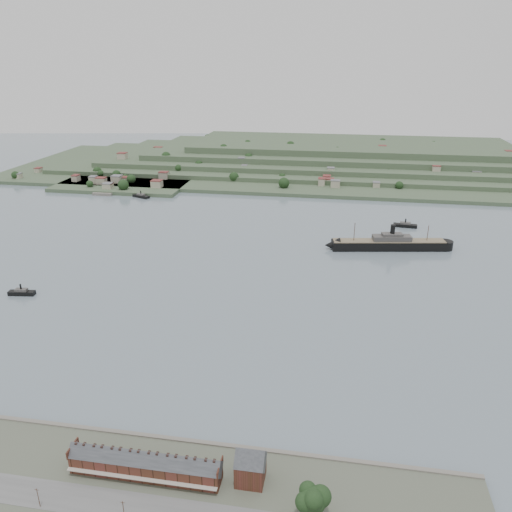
% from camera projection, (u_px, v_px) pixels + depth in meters
% --- Properties ---
extents(ground, '(1400.00, 1400.00, 0.00)m').
position_uv_depth(ground, '(254.00, 286.00, 332.74)').
color(ground, slate).
rests_on(ground, ground).
extents(terrace_row, '(55.60, 9.80, 11.07)m').
position_uv_depth(terrace_row, '(145.00, 465.00, 177.92)').
color(terrace_row, '#462719').
rests_on(terrace_row, ground).
extents(gabled_building, '(10.40, 10.18, 14.09)m').
position_uv_depth(gabled_building, '(250.00, 467.00, 175.28)').
color(gabled_building, '#462719').
rests_on(gabled_building, ground).
extents(far_peninsula, '(760.00, 309.00, 30.00)m').
position_uv_depth(far_peninsula, '(323.00, 159.00, 683.89)').
color(far_peninsula, '#32442D').
rests_on(far_peninsula, ground).
extents(steamship, '(101.37, 27.99, 24.43)m').
position_uv_depth(steamship, '(386.00, 244.00, 394.76)').
color(steamship, black).
rests_on(steamship, ground).
extents(tugboat, '(17.18, 6.46, 7.54)m').
position_uv_depth(tugboat, '(22.00, 292.00, 319.62)').
color(tugboat, black).
rests_on(tugboat, ground).
extents(ferry_west, '(20.82, 12.60, 7.56)m').
position_uv_depth(ferry_west, '(141.00, 196.00, 541.39)').
color(ferry_west, black).
rests_on(ferry_west, ground).
extents(ferry_east, '(21.06, 7.76, 7.72)m').
position_uv_depth(ferry_east, '(405.00, 225.00, 447.44)').
color(ferry_east, black).
rests_on(ferry_east, ground).
extents(fig_tree, '(11.58, 10.03, 12.93)m').
position_uv_depth(fig_tree, '(313.00, 500.00, 160.13)').
color(fig_tree, '#482F21').
rests_on(fig_tree, ground).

